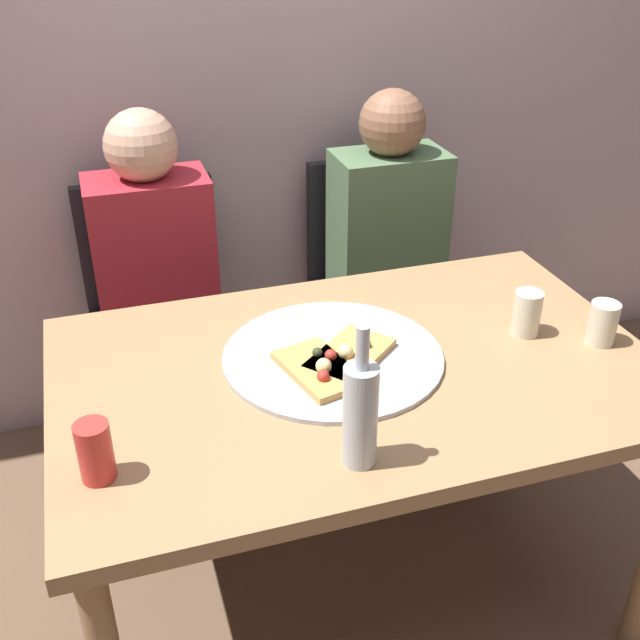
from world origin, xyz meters
name	(u,v)px	position (x,y,z in m)	size (l,w,h in m)	color
ground_plane	(351,585)	(0.00, 0.00, 0.00)	(8.00, 8.00, 0.00)	brown
back_wall	(243,34)	(0.00, 1.08, 1.30)	(6.00, 0.10, 2.60)	#B29EA3
dining_table	(357,394)	(0.00, 0.00, 0.66)	(1.39, 0.88, 0.74)	#99754C
pizza_tray	(333,356)	(-0.05, 0.04, 0.74)	(0.52, 0.52, 0.01)	#ADADB2
pizza_slice_last	(349,355)	(-0.02, 0.01, 0.76)	(0.25, 0.24, 0.05)	tan
pizza_slice_extra	(319,369)	(-0.10, -0.02, 0.76)	(0.18, 0.24, 0.05)	tan
wine_bottle	(360,412)	(-0.11, -0.32, 0.85)	(0.07, 0.07, 0.30)	#B2BCC1
tumbler_near	(527,313)	(0.44, 0.01, 0.79)	(0.07, 0.07, 0.11)	beige
tumbler_far	(603,323)	(0.60, -0.08, 0.79)	(0.07, 0.07, 0.11)	beige
soda_can	(95,452)	(-0.60, -0.22, 0.80)	(0.07, 0.07, 0.12)	red
chair_left	(159,306)	(-0.38, 0.84, 0.51)	(0.44, 0.44, 0.90)	black
chair_right	(378,274)	(0.39, 0.84, 0.51)	(0.44, 0.44, 0.90)	black
guest_in_sweater	(160,292)	(-0.38, 0.69, 0.64)	(0.36, 0.56, 1.17)	maroon
guest_in_beanie	(397,259)	(0.39, 0.69, 0.64)	(0.36, 0.56, 1.17)	#4C6B47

